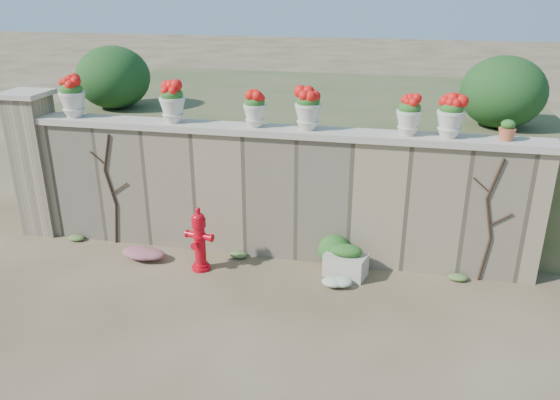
% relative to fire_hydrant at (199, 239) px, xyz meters
% --- Properties ---
extents(ground, '(80.00, 80.00, 0.00)m').
position_rel_fire_hydrant_xyz_m(ground, '(0.96, -1.01, -0.51)').
color(ground, '#4F3E27').
rests_on(ground, ground).
extents(stone_wall, '(8.00, 0.40, 2.00)m').
position_rel_fire_hydrant_xyz_m(stone_wall, '(0.96, 0.79, 0.49)').
color(stone_wall, '#8D7A5E').
rests_on(stone_wall, ground).
extents(wall_cap, '(8.10, 0.52, 0.10)m').
position_rel_fire_hydrant_xyz_m(wall_cap, '(0.96, 0.79, 1.54)').
color(wall_cap, '#BFB6A1').
rests_on(wall_cap, stone_wall).
extents(gate_pillar, '(0.72, 0.72, 2.48)m').
position_rel_fire_hydrant_xyz_m(gate_pillar, '(-3.19, 0.79, 0.74)').
color(gate_pillar, '#8D7A5E').
rests_on(gate_pillar, ground).
extents(raised_fill, '(9.00, 6.00, 2.00)m').
position_rel_fire_hydrant_xyz_m(raised_fill, '(0.96, 3.99, 0.49)').
color(raised_fill, '#384C23').
rests_on(raised_fill, ground).
extents(back_shrub_left, '(1.30, 1.30, 1.10)m').
position_rel_fire_hydrant_xyz_m(back_shrub_left, '(-2.24, 1.99, 2.04)').
color(back_shrub_left, '#143814').
rests_on(back_shrub_left, raised_fill).
extents(back_shrub_right, '(1.30, 1.30, 1.10)m').
position_rel_fire_hydrant_xyz_m(back_shrub_right, '(4.36, 1.99, 2.04)').
color(back_shrub_right, '#143814').
rests_on(back_shrub_right, raised_fill).
extents(vine_left, '(0.60, 0.04, 1.91)m').
position_rel_fire_hydrant_xyz_m(vine_left, '(-1.72, 0.57, 0.48)').
color(vine_left, black).
rests_on(vine_left, ground).
extents(vine_right, '(0.60, 0.04, 1.91)m').
position_rel_fire_hydrant_xyz_m(vine_right, '(4.18, 0.57, 0.48)').
color(vine_right, black).
rests_on(vine_right, ground).
extents(fire_hydrant, '(0.44, 0.31, 1.02)m').
position_rel_fire_hydrant_xyz_m(fire_hydrant, '(0.00, 0.00, 0.00)').
color(fire_hydrant, red).
rests_on(fire_hydrant, ground).
extents(planter_box, '(0.68, 0.50, 0.51)m').
position_rel_fire_hydrant_xyz_m(planter_box, '(2.20, 0.28, -0.28)').
color(planter_box, '#BFB6A1').
rests_on(planter_box, ground).
extents(green_shrub, '(0.66, 0.59, 0.62)m').
position_rel_fire_hydrant_xyz_m(green_shrub, '(2.00, 0.54, -0.20)').
color(green_shrub, '#1E5119').
rests_on(green_shrub, ground).
extents(magenta_clump, '(0.97, 0.64, 0.26)m').
position_rel_fire_hydrant_xyz_m(magenta_clump, '(-0.92, 0.14, -0.38)').
color(magenta_clump, '#CE297A').
rests_on(magenta_clump, ground).
extents(white_flowers, '(0.53, 0.42, 0.19)m').
position_rel_fire_hydrant_xyz_m(white_flowers, '(2.12, -0.11, -0.42)').
color(white_flowers, white).
rests_on(white_flowers, ground).
extents(urn_pot_0, '(0.41, 0.41, 0.65)m').
position_rel_fire_hydrant_xyz_m(urn_pot_0, '(-2.34, 0.79, 1.91)').
color(urn_pot_0, beige).
rests_on(urn_pot_0, wall_cap).
extents(urn_pot_1, '(0.40, 0.40, 0.63)m').
position_rel_fire_hydrant_xyz_m(urn_pot_1, '(-0.62, 0.79, 1.90)').
color(urn_pot_1, beige).
rests_on(urn_pot_1, wall_cap).
extents(urn_pot_2, '(0.35, 0.35, 0.55)m').
position_rel_fire_hydrant_xyz_m(urn_pot_2, '(0.69, 0.79, 1.86)').
color(urn_pot_2, beige).
rests_on(urn_pot_2, wall_cap).
extents(urn_pot_3, '(0.40, 0.40, 0.62)m').
position_rel_fire_hydrant_xyz_m(urn_pot_3, '(1.50, 0.79, 1.89)').
color(urn_pot_3, beige).
rests_on(urn_pot_3, wall_cap).
extents(urn_pot_4, '(0.36, 0.36, 0.57)m').
position_rel_fire_hydrant_xyz_m(urn_pot_4, '(2.95, 0.79, 1.87)').
color(urn_pot_4, beige).
rests_on(urn_pot_4, wall_cap).
extents(urn_pot_5, '(0.39, 0.39, 0.60)m').
position_rel_fire_hydrant_xyz_m(urn_pot_5, '(3.51, 0.79, 1.89)').
color(urn_pot_5, beige).
rests_on(urn_pot_5, wall_cap).
extents(terracotta_pot, '(0.23, 0.23, 0.28)m').
position_rel_fire_hydrant_xyz_m(terracotta_pot, '(4.28, 0.79, 1.72)').
color(terracotta_pot, '#B75B38').
rests_on(terracotta_pot, wall_cap).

